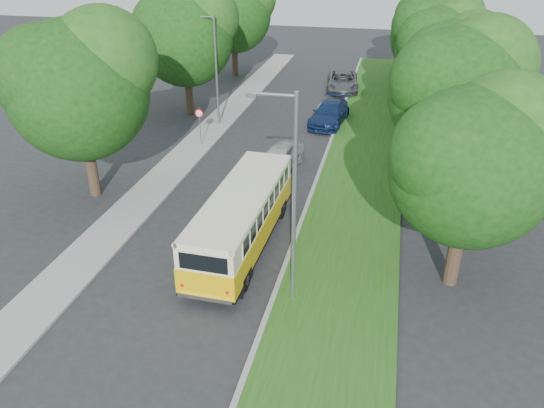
% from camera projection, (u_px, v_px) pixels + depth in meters
% --- Properties ---
extents(ground, '(120.00, 120.00, 0.00)m').
position_uv_depth(ground, '(206.00, 251.00, 22.99)').
color(ground, '#272729').
rests_on(ground, ground).
extents(curb, '(0.20, 70.00, 0.15)m').
position_uv_depth(curb, '(307.00, 206.00, 26.57)').
color(curb, gray).
rests_on(curb, ground).
extents(grass_verge, '(4.50, 70.00, 0.13)m').
position_uv_depth(grass_verge, '(354.00, 211.00, 26.11)').
color(grass_verge, '#265015').
rests_on(grass_verge, ground).
extents(sidewalk, '(2.20, 70.00, 0.12)m').
position_uv_depth(sidewalk, '(152.00, 190.00, 28.24)').
color(sidewalk, gray).
rests_on(sidewalk, ground).
extents(treeline, '(24.27, 41.91, 9.46)m').
position_uv_depth(treeline, '(335.00, 39.00, 35.19)').
color(treeline, '#332319').
rests_on(treeline, ground).
extents(lamppost_near, '(1.71, 0.16, 8.00)m').
position_uv_depth(lamppost_near, '(292.00, 196.00, 17.98)').
color(lamppost_near, gray).
rests_on(lamppost_near, ground).
extents(lamppost_far, '(1.71, 0.16, 7.50)m').
position_uv_depth(lamppost_far, '(215.00, 67.00, 35.86)').
color(lamppost_far, gray).
rests_on(lamppost_far, ground).
extents(warning_sign, '(0.56, 0.10, 2.50)m').
position_uv_depth(warning_sign, '(200.00, 120.00, 33.45)').
color(warning_sign, gray).
rests_on(warning_sign, ground).
extents(vintage_bus, '(2.62, 9.24, 2.73)m').
position_uv_depth(vintage_bus, '(242.00, 220.00, 22.71)').
color(vintage_bus, yellow).
rests_on(vintage_bus, ground).
extents(car_silver, '(2.56, 4.61, 1.48)m').
position_uv_depth(car_silver, '(280.00, 157.00, 30.55)').
color(car_silver, '#B2B2B7').
rests_on(car_silver, ground).
extents(car_white, '(1.99, 4.22, 1.34)m').
position_uv_depth(car_white, '(328.00, 115.00, 37.74)').
color(car_white, white).
rests_on(car_white, ground).
extents(car_blue, '(2.70, 5.49, 1.54)m').
position_uv_depth(car_blue, '(329.00, 113.00, 37.68)').
color(car_blue, navy).
rests_on(car_blue, ground).
extents(car_grey, '(3.14, 5.76, 1.53)m').
position_uv_depth(car_grey, '(343.00, 82.00, 45.56)').
color(car_grey, '#515359').
rests_on(car_grey, ground).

